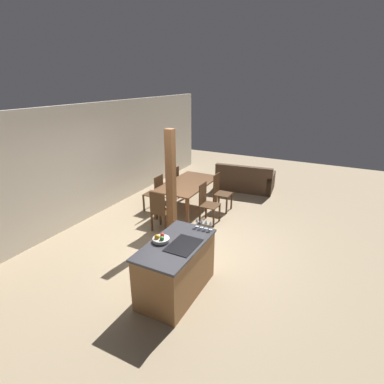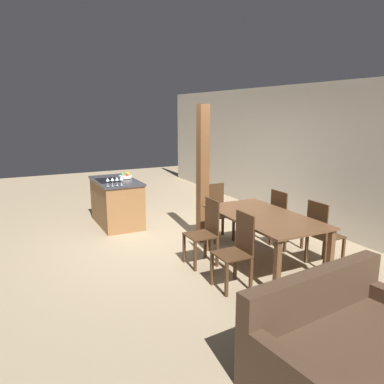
% 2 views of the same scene
% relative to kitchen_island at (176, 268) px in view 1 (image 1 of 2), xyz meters
% --- Properties ---
extents(ground_plane, '(16.00, 16.00, 0.00)m').
position_rel_kitchen_island_xyz_m(ground_plane, '(1.31, 0.50, -0.45)').
color(ground_plane, '#9E896B').
extents(wall_back, '(11.20, 0.08, 2.70)m').
position_rel_kitchen_island_xyz_m(wall_back, '(1.31, 3.33, 0.90)').
color(wall_back, silver).
rests_on(wall_back, ground_plane).
extents(kitchen_island, '(1.39, 0.76, 0.90)m').
position_rel_kitchen_island_xyz_m(kitchen_island, '(0.00, 0.00, 0.00)').
color(kitchen_island, olive).
rests_on(kitchen_island, ground_plane).
extents(fruit_bowl, '(0.26, 0.26, 0.11)m').
position_rel_kitchen_island_xyz_m(fruit_bowl, '(-0.06, 0.22, 0.49)').
color(fruit_bowl, silver).
rests_on(fruit_bowl, kitchen_island).
extents(wine_glass_near, '(0.07, 0.07, 0.15)m').
position_rel_kitchen_island_xyz_m(wine_glass_near, '(0.62, -0.31, 0.57)').
color(wine_glass_near, silver).
rests_on(wine_glass_near, kitchen_island).
extents(wine_glass_middle, '(0.07, 0.07, 0.15)m').
position_rel_kitchen_island_xyz_m(wine_glass_middle, '(0.62, -0.22, 0.57)').
color(wine_glass_middle, silver).
rests_on(wine_glass_middle, kitchen_island).
extents(wine_glass_far, '(0.07, 0.07, 0.15)m').
position_rel_kitchen_island_xyz_m(wine_glass_far, '(0.62, -0.14, 0.57)').
color(wine_glass_far, silver).
rests_on(wine_glass_far, kitchen_island).
extents(wine_glass_end, '(0.07, 0.07, 0.15)m').
position_rel_kitchen_island_xyz_m(wine_glass_end, '(0.62, -0.06, 0.57)').
color(wine_glass_end, silver).
rests_on(wine_glass_end, kitchen_island).
extents(dining_table, '(1.83, 1.00, 0.75)m').
position_rel_kitchen_island_xyz_m(dining_table, '(2.92, 1.33, 0.21)').
color(dining_table, brown).
rests_on(dining_table, ground_plane).
extents(dining_chair_near_left, '(0.40, 0.40, 0.96)m').
position_rel_kitchen_island_xyz_m(dining_chair_near_left, '(2.51, 0.61, 0.05)').
color(dining_chair_near_left, '#472D19').
rests_on(dining_chair_near_left, ground_plane).
extents(dining_chair_near_right, '(0.40, 0.40, 0.96)m').
position_rel_kitchen_island_xyz_m(dining_chair_near_right, '(3.33, 0.61, 0.05)').
color(dining_chair_near_right, '#472D19').
rests_on(dining_chair_near_right, ground_plane).
extents(dining_chair_far_left, '(0.40, 0.40, 0.96)m').
position_rel_kitchen_island_xyz_m(dining_chair_far_left, '(2.51, 2.05, 0.05)').
color(dining_chair_far_left, '#472D19').
rests_on(dining_chair_far_left, ground_plane).
extents(dining_chair_far_right, '(0.40, 0.40, 0.96)m').
position_rel_kitchen_island_xyz_m(dining_chair_far_right, '(3.33, 2.05, 0.05)').
color(dining_chair_far_right, '#472D19').
rests_on(dining_chair_far_right, ground_plane).
extents(dining_chair_head_end, '(0.40, 0.40, 0.96)m').
position_rel_kitchen_island_xyz_m(dining_chair_head_end, '(1.63, 1.33, 0.05)').
color(dining_chair_head_end, '#472D19').
rests_on(dining_chair_head_end, ground_plane).
extents(couch, '(1.09, 1.77, 0.82)m').
position_rel_kitchen_island_xyz_m(couch, '(5.13, 0.51, -0.18)').
color(couch, '#473323').
rests_on(couch, ground_plane).
extents(timber_post, '(0.16, 0.16, 2.31)m').
position_rel_kitchen_island_xyz_m(timber_post, '(1.62, 1.04, 0.71)').
color(timber_post, brown).
rests_on(timber_post, ground_plane).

